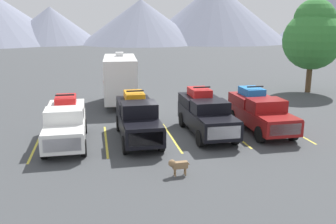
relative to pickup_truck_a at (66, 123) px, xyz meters
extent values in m
plane|color=#3F4244|center=(5.70, -0.46, -1.13)|extent=(240.00, 240.00, 0.00)
cube|color=white|center=(0.00, -0.23, -0.28)|extent=(2.07, 5.64, 0.89)
cube|color=white|center=(0.03, -2.25, 0.21)|extent=(1.93, 1.60, 0.08)
cube|color=white|center=(0.01, -0.74, 0.55)|extent=(1.89, 1.49, 0.76)
cube|color=slate|center=(0.02, -1.32, 0.59)|extent=(1.75, 0.24, 0.56)
cube|color=white|center=(-0.02, 1.28, 0.44)|extent=(1.98, 2.61, 0.55)
cube|color=silver|center=(0.04, -3.01, -0.23)|extent=(1.69, 0.08, 0.63)
cylinder|color=black|center=(0.94, -2.13, -0.73)|extent=(0.29, 0.82, 0.81)
cylinder|color=black|center=(-0.88, -2.15, -0.73)|extent=(0.29, 0.82, 0.81)
cylinder|color=black|center=(0.89, 1.69, -0.73)|extent=(0.29, 0.82, 0.81)
cylinder|color=black|center=(-0.94, 1.66, -0.73)|extent=(0.29, 0.82, 0.81)
cube|color=red|center=(-0.02, 1.28, 0.94)|extent=(1.12, 1.67, 0.45)
cylinder|color=black|center=(0.44, 0.72, 0.94)|extent=(0.19, 0.44, 0.44)
cylinder|color=black|center=(-0.46, 0.71, 0.94)|extent=(0.19, 0.44, 0.44)
cylinder|color=black|center=(0.42, 1.86, 0.94)|extent=(0.19, 0.44, 0.44)
cylinder|color=black|center=(-0.47, 1.84, 0.94)|extent=(0.19, 0.44, 0.44)
cube|color=black|center=(-0.01, 0.82, 1.32)|extent=(0.99, 0.09, 0.08)
cube|color=black|center=(3.81, -0.23, -0.20)|extent=(2.01, 5.88, 0.94)
cube|color=black|center=(3.84, -2.34, 0.31)|extent=(1.88, 1.67, 0.08)
cube|color=black|center=(3.82, -0.76, 0.68)|extent=(1.84, 1.55, 0.82)
cube|color=slate|center=(3.83, -1.36, 0.72)|extent=(1.70, 0.26, 0.61)
cube|color=black|center=(3.79, 1.35, 0.53)|extent=(1.93, 2.72, 0.52)
cube|color=silver|center=(3.85, -3.13, -0.15)|extent=(1.64, 0.08, 0.66)
cylinder|color=black|center=(4.73, -2.21, -0.67)|extent=(0.29, 0.92, 0.92)
cylinder|color=black|center=(2.95, -2.23, -0.67)|extent=(0.29, 0.92, 0.92)
cylinder|color=black|center=(4.67, 1.78, -0.67)|extent=(0.29, 0.92, 0.92)
cylinder|color=black|center=(2.89, 1.75, -0.67)|extent=(0.29, 0.92, 0.92)
cube|color=orange|center=(3.79, 1.35, 1.02)|extent=(1.09, 1.74, 0.45)
cylinder|color=black|center=(4.23, 0.77, 1.01)|extent=(0.19, 0.44, 0.44)
cylinder|color=black|center=(3.36, 0.75, 1.01)|extent=(0.19, 0.44, 0.44)
cylinder|color=black|center=(4.21, 1.95, 1.01)|extent=(0.19, 0.44, 0.44)
cylinder|color=black|center=(3.34, 1.94, 1.01)|extent=(0.19, 0.44, 0.44)
cube|color=black|center=(3.79, 0.87, 1.39)|extent=(0.97, 0.09, 0.08)
cube|color=black|center=(7.75, 0.01, -0.22)|extent=(2.12, 5.72, 0.94)
cube|color=black|center=(7.78, -2.04, 0.29)|extent=(1.98, 1.62, 0.08)
cube|color=black|center=(7.76, -0.50, 0.60)|extent=(1.94, 1.51, 0.70)
cube|color=slate|center=(7.76, -1.09, 0.64)|extent=(1.80, 0.23, 0.52)
cube|color=black|center=(7.73, 1.55, 0.54)|extent=(2.04, 2.65, 0.58)
cube|color=silver|center=(7.79, -2.80, -0.17)|extent=(1.73, 0.08, 0.66)
cylinder|color=black|center=(8.71, -1.91, -0.69)|extent=(0.29, 0.89, 0.88)
cylinder|color=black|center=(6.84, -1.94, -0.69)|extent=(0.29, 0.89, 0.88)
cylinder|color=black|center=(8.66, 1.96, -0.69)|extent=(0.29, 0.89, 0.88)
cylinder|color=black|center=(6.78, 1.93, -0.69)|extent=(0.29, 0.89, 0.88)
cube|color=red|center=(7.73, 1.55, 1.06)|extent=(1.15, 1.69, 0.45)
cylinder|color=black|center=(8.19, 0.98, 1.06)|extent=(0.19, 0.44, 0.44)
cylinder|color=black|center=(7.28, 0.97, 1.06)|extent=(0.19, 0.44, 0.44)
cylinder|color=black|center=(8.18, 2.13, 1.06)|extent=(0.19, 0.44, 0.44)
cylinder|color=black|center=(7.26, 2.12, 1.06)|extent=(0.19, 0.44, 0.44)
cube|color=black|center=(7.73, 1.08, 1.44)|extent=(1.02, 0.09, 0.08)
cube|color=maroon|center=(11.08, 0.03, -0.26)|extent=(2.15, 5.64, 0.85)
cube|color=maroon|center=(11.10, -1.99, 0.21)|extent=(2.01, 1.60, 0.08)
cube|color=maroon|center=(11.08, -0.48, 0.54)|extent=(1.97, 1.49, 0.74)
cube|color=slate|center=(11.09, -1.06, 0.58)|extent=(1.83, 0.24, 0.55)
cube|color=maroon|center=(11.05, 1.54, 0.46)|extent=(2.07, 2.61, 0.59)
cube|color=silver|center=(11.12, -2.75, -0.22)|extent=(1.76, 0.09, 0.60)
cylinder|color=black|center=(12.06, -1.87, -0.68)|extent=(0.29, 0.90, 0.90)
cylinder|color=black|center=(10.15, -1.89, -0.68)|extent=(0.29, 0.90, 0.90)
cylinder|color=black|center=(12.00, 1.95, -0.68)|extent=(0.29, 0.90, 0.90)
cylinder|color=black|center=(10.09, 1.92, -0.68)|extent=(0.29, 0.90, 0.90)
cube|color=blue|center=(11.05, 1.54, 0.99)|extent=(1.16, 1.67, 0.45)
cylinder|color=black|center=(11.53, 0.98, 0.98)|extent=(0.19, 0.44, 0.44)
cylinder|color=black|center=(10.60, 0.97, 0.98)|extent=(0.19, 0.44, 0.44)
cylinder|color=black|center=(11.51, 2.11, 0.98)|extent=(0.19, 0.44, 0.44)
cylinder|color=black|center=(10.58, 2.10, 0.98)|extent=(0.19, 0.44, 0.44)
cube|color=black|center=(11.06, 1.08, 1.36)|extent=(1.04, 0.09, 0.08)
cube|color=gold|center=(-1.56, -0.02, -1.13)|extent=(0.12, 5.50, 0.01)
cube|color=gold|center=(2.07, -0.02, -1.13)|extent=(0.12, 5.50, 0.01)
cube|color=gold|center=(5.70, -0.02, -1.13)|extent=(0.12, 5.50, 0.01)
cube|color=gold|center=(9.33, -0.02, -1.13)|extent=(0.12, 5.50, 0.01)
cube|color=gold|center=(12.95, -0.02, -1.13)|extent=(0.12, 5.50, 0.01)
cube|color=white|center=(3.50, 8.73, 0.97)|extent=(2.67, 6.17, 3.14)
cube|color=brown|center=(2.31, 8.80, 1.12)|extent=(0.33, 5.80, 0.24)
cube|color=silver|center=(3.54, 9.64, 2.68)|extent=(0.64, 0.73, 0.30)
cube|color=#333333|center=(3.30, 5.11, -0.82)|extent=(0.18, 1.20, 0.12)
cylinder|color=black|center=(4.53, 7.95, -0.75)|extent=(0.26, 0.77, 0.76)
cylinder|color=black|center=(2.38, 8.07, -0.75)|extent=(0.26, 0.77, 0.76)
cylinder|color=black|center=(4.61, 9.40, -0.75)|extent=(0.26, 0.77, 0.76)
cylinder|color=black|center=(2.46, 9.52, -0.75)|extent=(0.26, 0.77, 0.76)
cube|color=olive|center=(4.99, -5.31, -0.67)|extent=(0.65, 0.27, 0.29)
sphere|color=olive|center=(4.64, -5.33, -0.55)|extent=(0.31, 0.31, 0.31)
cylinder|color=olive|center=(5.34, -5.29, -0.61)|extent=(0.16, 0.05, 0.20)
cylinder|color=olive|center=(4.77, -5.40, -0.97)|extent=(0.06, 0.06, 0.33)
cylinder|color=olive|center=(4.76, -5.25, -0.97)|extent=(0.06, 0.06, 0.33)
cylinder|color=olive|center=(5.22, -5.38, -0.97)|extent=(0.06, 0.06, 0.33)
cylinder|color=olive|center=(5.21, -5.22, -0.97)|extent=(0.06, 0.06, 0.33)
cylinder|color=brown|center=(20.58, 10.78, 0.54)|extent=(0.49, 0.49, 3.35)
sphere|color=#387F38|center=(20.58, 10.78, 3.50)|extent=(5.14, 5.14, 5.14)
sphere|color=#387F38|center=(20.74, 10.96, 5.30)|extent=(3.60, 3.60, 3.60)
cone|color=gray|center=(-10.11, 90.52, 3.88)|extent=(27.41, 27.41, 10.02)
cone|color=gray|center=(14.60, 85.85, 4.85)|extent=(34.03, 34.03, 11.97)
cone|color=gray|center=(37.10, 89.81, 7.31)|extent=(43.47, 43.47, 16.89)
cone|color=gray|center=(72.59, 85.32, 7.11)|extent=(33.15, 33.15, 16.48)
camera|label=1|loc=(1.71, -19.57, 5.25)|focal=39.79mm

